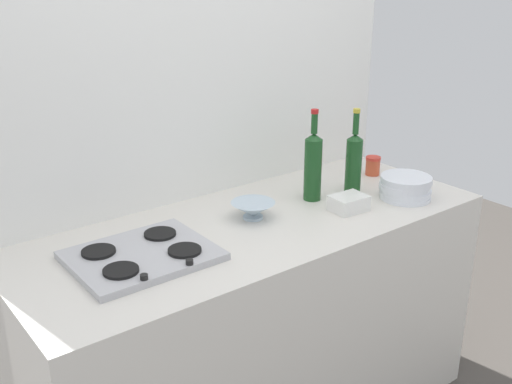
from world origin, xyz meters
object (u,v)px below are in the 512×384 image
stovetop_hob (142,255)px  condiment_jar_front (373,166)px  wine_bottle_leftmost (354,161)px  butter_dish (349,203)px  wine_bottle_mid_left (313,165)px  mixing_bowl (253,209)px  plate_stack (405,187)px

stovetop_hob → condiment_jar_front: (1.21, 0.12, 0.03)m
wine_bottle_leftmost → butter_dish: size_ratio=2.61×
wine_bottle_mid_left → mixing_bowl: bearing=-177.8°
plate_stack → wine_bottle_mid_left: wine_bottle_mid_left is taller
butter_dish → wine_bottle_mid_left: bearing=100.3°
wine_bottle_leftmost → mixing_bowl: (-0.49, 0.03, -0.10)m
plate_stack → condiment_jar_front: bearing=67.9°
stovetop_hob → butter_dish: bearing=-7.9°
stovetop_hob → wine_bottle_leftmost: 0.99m
stovetop_hob → wine_bottle_leftmost: (0.98, 0.02, 0.12)m
plate_stack → butter_dish: (-0.27, 0.05, -0.02)m
wine_bottle_mid_left → condiment_jar_front: (0.42, 0.06, -0.10)m
butter_dish → condiment_jar_front: size_ratio=1.62×
mixing_bowl → condiment_jar_front: size_ratio=1.99×
stovetop_hob → wine_bottle_mid_left: 0.80m
wine_bottle_mid_left → condiment_jar_front: wine_bottle_mid_left is taller
mixing_bowl → condiment_jar_front: 0.73m
stovetop_hob → plate_stack: bearing=-8.3°
mixing_bowl → butter_dish: 0.37m
stovetop_hob → plate_stack: plate_stack is taller
plate_stack → butter_dish: size_ratio=1.56×
plate_stack → wine_bottle_leftmost: wine_bottle_leftmost is taller
plate_stack → mixing_bowl: bearing=161.2°
wine_bottle_mid_left → wine_bottle_leftmost: bearing=-12.4°
wine_bottle_leftmost → mixing_bowl: wine_bottle_leftmost is taller
plate_stack → wine_bottle_leftmost: bearing=123.4°
condiment_jar_front → mixing_bowl: bearing=-174.6°
wine_bottle_leftmost → condiment_jar_front: bearing=23.1°
wine_bottle_leftmost → mixing_bowl: bearing=176.6°
mixing_bowl → butter_dish: (0.34, -0.16, -0.01)m
stovetop_hob → plate_stack: size_ratio=2.13×
plate_stack → wine_bottle_mid_left: 0.39m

